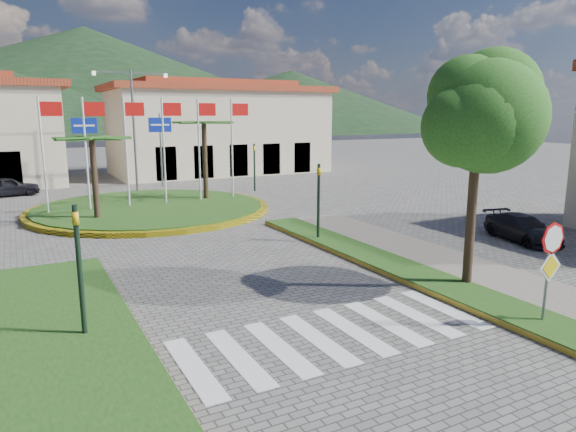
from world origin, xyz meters
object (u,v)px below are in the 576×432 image
roundabout_island (151,208)px  car_dark_a (8,187)px  deciduous_tree (478,114)px  car_side_right (522,228)px  car_dark_b (156,171)px  stop_sign (550,257)px

roundabout_island → car_dark_a: size_ratio=3.46×
roundabout_island → car_dark_a: 11.55m
deciduous_tree → car_dark_a: 29.41m
deciduous_tree → car_dark_a: bearing=115.0°
car_dark_a → car_side_right: bearing=-150.0°
deciduous_tree → car_dark_a: size_ratio=1.85×
roundabout_island → car_dark_b: roundabout_island is taller
roundabout_island → stop_sign: roundabout_island is taller
roundabout_island → car_dark_a: bearing=126.1°
stop_sign → deciduous_tree: (0.60, 3.04, 3.38)m
roundabout_island → car_dark_b: size_ratio=3.46×
deciduous_tree → roundabout_island: bearing=107.9°
deciduous_tree → stop_sign: bearing=-101.2°
deciduous_tree → car_side_right: 8.57m
stop_sign → car_side_right: 9.47m
roundabout_island → deciduous_tree: 18.55m
car_dark_b → car_dark_a: bearing=136.3°
car_dark_b → car_side_right: car_dark_b is taller
roundabout_island → car_side_right: size_ratio=3.44×
roundabout_island → deciduous_tree: deciduous_tree is taller
roundabout_island → stop_sign: bearing=-76.3°
stop_sign → car_dark_a: bearing=111.7°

